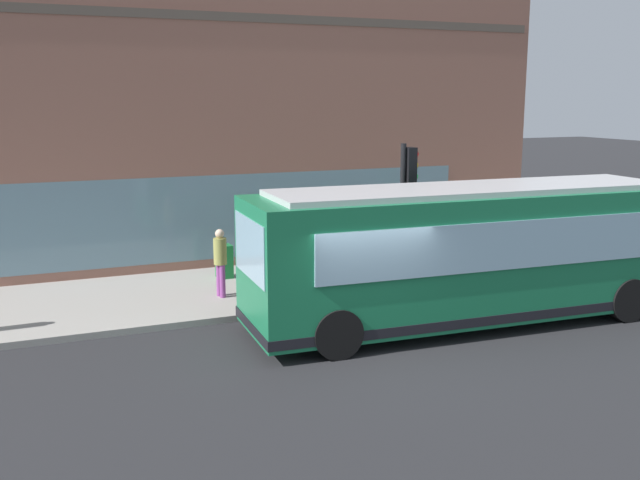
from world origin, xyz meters
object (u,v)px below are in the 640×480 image
(pedestrian_by_light_pole, at_px, (379,235))
(traffic_light_near_corner, at_px, (407,188))
(fire_hydrant, at_px, (312,257))
(pedestrian_near_building_entrance, at_px, (522,220))
(city_bus_nearside, at_px, (470,255))
(pedestrian_near_hydrant, at_px, (220,258))
(newspaper_vending_box, at_px, (224,261))

(pedestrian_by_light_pole, bearing_deg, traffic_light_near_corner, 172.77)
(fire_hydrant, height_order, pedestrian_near_building_entrance, pedestrian_near_building_entrance)
(city_bus_nearside, height_order, traffic_light_near_corner, traffic_light_near_corner)
(fire_hydrant, xyz_separation_m, pedestrian_near_building_entrance, (-0.34, -6.95, 0.67))
(pedestrian_near_building_entrance, distance_m, pedestrian_near_hydrant, 10.18)
(city_bus_nearside, height_order, fire_hydrant, city_bus_nearside)
(pedestrian_by_light_pole, distance_m, pedestrian_near_hydrant, 4.87)
(traffic_light_near_corner, relative_size, pedestrian_near_hydrant, 2.20)
(traffic_light_near_corner, distance_m, pedestrian_near_hydrant, 4.94)
(newspaper_vending_box, bearing_deg, fire_hydrant, -91.95)
(traffic_light_near_corner, distance_m, newspaper_vending_box, 5.34)
(pedestrian_near_hydrant, bearing_deg, newspaper_vending_box, -17.98)
(fire_hydrant, height_order, newspaper_vending_box, newspaper_vending_box)
(city_bus_nearside, relative_size, pedestrian_by_light_pole, 5.72)
(pedestrian_near_hydrant, bearing_deg, city_bus_nearside, -128.35)
(city_bus_nearside, height_order, pedestrian_near_building_entrance, city_bus_nearside)
(pedestrian_near_building_entrance, bearing_deg, city_bus_nearside, 133.27)
(traffic_light_near_corner, height_order, pedestrian_near_building_entrance, traffic_light_near_corner)
(pedestrian_near_building_entrance, xyz_separation_m, pedestrian_by_light_pole, (-0.53, 5.29, -0.00))
(traffic_light_near_corner, xyz_separation_m, pedestrian_near_hydrant, (1.06, 4.55, -1.61))
(fire_hydrant, bearing_deg, traffic_light_near_corner, -153.18)
(pedestrian_by_light_pole, relative_size, newspaper_vending_box, 1.97)
(fire_hydrant, xyz_separation_m, newspaper_vending_box, (0.09, 2.54, 0.09))
(traffic_light_near_corner, xyz_separation_m, fire_hydrant, (2.80, 1.42, -2.22))
(pedestrian_near_hydrant, bearing_deg, pedestrian_near_building_entrance, -82.09)
(city_bus_nearside, relative_size, traffic_light_near_corner, 2.75)
(traffic_light_near_corner, relative_size, fire_hydrant, 4.99)
(newspaper_vending_box, bearing_deg, traffic_light_near_corner, -126.12)
(traffic_light_near_corner, distance_m, pedestrian_near_building_entrance, 6.25)
(city_bus_nearside, height_order, pedestrian_near_hydrant, city_bus_nearside)
(pedestrian_near_building_entrance, xyz_separation_m, pedestrian_near_hydrant, (-1.40, 10.09, -0.06))
(city_bus_nearside, xyz_separation_m, pedestrian_near_hydrant, (3.70, 4.67, -0.44))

